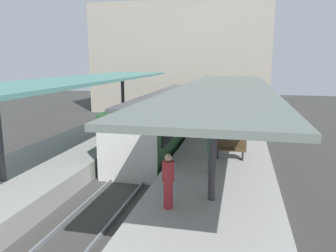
{
  "coord_description": "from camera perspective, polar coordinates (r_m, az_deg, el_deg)",
  "views": [
    {
      "loc": [
        4.59,
        -14.7,
        5.3
      ],
      "look_at": [
        0.51,
        3.46,
        1.61
      ],
      "focal_mm": 35.1,
      "sensor_mm": 36.0,
      "label": 1
    }
  ],
  "objects": [
    {
      "name": "canopy_left",
      "position": [
        18.19,
        -14.97,
        7.6
      ],
      "size": [
        4.18,
        21.0,
        3.39
      ],
      "color": "#333335",
      "rests_on": "platform_left"
    },
    {
      "name": "passenger_far_end",
      "position": [
        19.29,
        13.52,
        0.67
      ],
      "size": [
        0.36,
        0.36,
        1.68
      ],
      "color": "#998460",
      "rests_on": "platform_right"
    },
    {
      "name": "passenger_near_bench",
      "position": [
        12.93,
        7.61,
        -4.28
      ],
      "size": [
        0.36,
        0.36,
        1.67
      ],
      "color": "#386B3D",
      "rests_on": "platform_right"
    },
    {
      "name": "platform_bench",
      "position": [
        14.94,
        10.77,
        -3.86
      ],
      "size": [
        1.4,
        0.41,
        0.86
      ],
      "color": "black",
      "rests_on": "platform_right"
    },
    {
      "name": "track_ballast",
      "position": [
        16.26,
        -4.47,
        -7.47
      ],
      "size": [
        3.2,
        28.0,
        0.2
      ],
      "primitive_type": "cube",
      "color": "#423F3D",
      "rests_on": "ground_plane"
    },
    {
      "name": "rail_near_side",
      "position": [
        16.42,
        -6.9,
        -6.7
      ],
      "size": [
        0.08,
        28.0,
        0.14
      ],
      "primitive_type": "cube",
      "color": "slate",
      "rests_on": "track_ballast"
    },
    {
      "name": "commuter_train",
      "position": [
        21.28,
        0.02,
        1.55
      ],
      "size": [
        2.78,
        15.96,
        3.1
      ],
      "color": "#2D5633",
      "rests_on": "track_ballast"
    },
    {
      "name": "canopy_right",
      "position": [
        16.17,
        9.89,
        6.5
      ],
      "size": [
        4.18,
        21.0,
        3.13
      ],
      "color": "#333335",
      "rests_on": "platform_right"
    },
    {
      "name": "platform_right",
      "position": [
        15.48,
        9.18,
        -6.99
      ],
      "size": [
        4.4,
        28.0,
        1.0
      ],
      "primitive_type": "cube",
      "color": "#9E9E99",
      "rests_on": "ground_plane"
    },
    {
      "name": "platform_left",
      "position": [
        17.6,
        -16.45,
        -5.08
      ],
      "size": [
        4.4,
        28.0,
        1.0
      ],
      "primitive_type": "cube",
      "color": "#9E9E99",
      "rests_on": "ground_plane"
    },
    {
      "name": "station_building_backdrop",
      "position": [
        35.29,
        2.21,
        11.54
      ],
      "size": [
        18.0,
        6.0,
        11.0
      ],
      "primitive_type": "cube",
      "color": "#A89E8E",
      "rests_on": "ground_plane"
    },
    {
      "name": "passenger_mid_platform",
      "position": [
        9.76,
        0.04,
        -9.4
      ],
      "size": [
        0.36,
        0.36,
        1.66
      ],
      "color": "maroon",
      "rests_on": "platform_right"
    },
    {
      "name": "ground_plane",
      "position": [
        16.29,
        -4.46,
        -7.81
      ],
      "size": [
        80.0,
        80.0,
        0.0
      ],
      "primitive_type": "plane",
      "color": "#383835"
    },
    {
      "name": "platform_sign",
      "position": [
        17.34,
        11.56,
        2.11
      ],
      "size": [
        0.9,
        0.08,
        2.21
      ],
      "color": "#262628",
      "rests_on": "platform_right"
    },
    {
      "name": "rail_far_side",
      "position": [
        16.01,
        -1.99,
        -7.1
      ],
      "size": [
        0.08,
        28.0,
        0.14
      ],
      "primitive_type": "cube",
      "color": "slate",
      "rests_on": "track_ballast"
    }
  ]
}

